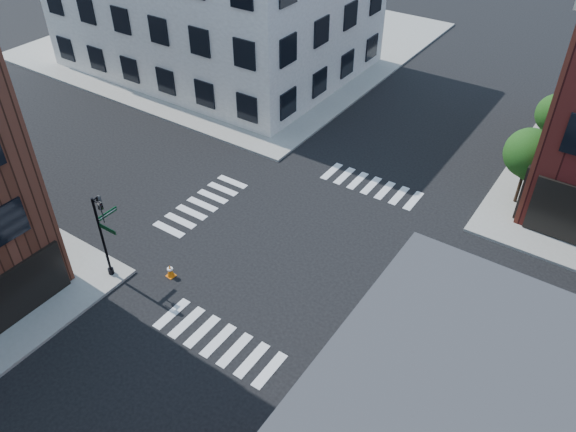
{
  "coord_description": "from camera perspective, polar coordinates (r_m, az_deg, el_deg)",
  "views": [
    {
      "loc": [
        11.23,
        -18.22,
        18.88
      ],
      "look_at": [
        -0.6,
        -0.82,
        2.5
      ],
      "focal_mm": 35.0,
      "sensor_mm": 36.0,
      "label": 1
    }
  ],
  "objects": [
    {
      "name": "box_truck",
      "position": [
        22.37,
        22.56,
        -15.5
      ],
      "size": [
        8.31,
        2.79,
        3.72
      ],
      "rotation": [
        0.0,
        0.0,
        0.04
      ],
      "color": "silver",
      "rests_on": "ground"
    },
    {
      "name": "tree_far",
      "position": [
        37.93,
        25.62,
        9.11
      ],
      "size": [
        2.43,
        2.43,
        4.07
      ],
      "color": "black",
      "rests_on": "ground"
    },
    {
      "name": "tree_near",
      "position": [
        32.49,
        23.37,
        5.63
      ],
      "size": [
        2.69,
        2.69,
        4.49
      ],
      "color": "black",
      "rests_on": "ground"
    },
    {
      "name": "sidewalk_nw",
      "position": [
        54.13,
        -5.1,
        17.44
      ],
      "size": [
        30.0,
        30.0,
        0.15
      ],
      "primitive_type": "cube",
      "color": "gray",
      "rests_on": "ground"
    },
    {
      "name": "signal_pole",
      "position": [
        26.69,
        -18.25,
        -1.24
      ],
      "size": [
        1.29,
        1.24,
        4.6
      ],
      "color": "black",
      "rests_on": "ground"
    },
    {
      "name": "traffic_cone",
      "position": [
        27.52,
        -11.88,
        -5.47
      ],
      "size": [
        0.43,
        0.43,
        0.72
      ],
      "rotation": [
        0.0,
        0.0,
        -0.11
      ],
      "color": "orange",
      "rests_on": "ground"
    },
    {
      "name": "ground",
      "position": [
        28.54,
        1.93,
        -3.54
      ],
      "size": [
        120.0,
        120.0,
        0.0
      ],
      "primitive_type": "plane",
      "color": "black",
      "rests_on": "ground"
    }
  ]
}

